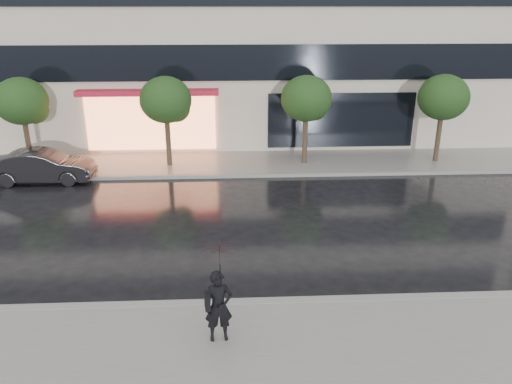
{
  "coord_description": "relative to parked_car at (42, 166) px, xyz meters",
  "views": [
    {
      "loc": [
        -0.22,
        -11.28,
        6.85
      ],
      "look_at": [
        0.49,
        3.03,
        1.4
      ],
      "focal_mm": 35.0,
      "sensor_mm": 36.0,
      "label": 1
    }
  ],
  "objects": [
    {
      "name": "sidewalk_near",
      "position": [
        7.89,
        -11.55,
        -0.6
      ],
      "size": [
        60.0,
        4.5,
        0.12
      ],
      "primitive_type": "cube",
      "color": "slate",
      "rests_on": "ground"
    },
    {
      "name": "tree_mid_east",
      "position": [
        10.95,
        1.73,
        2.26
      ],
      "size": [
        2.2,
        2.2,
        3.99
      ],
      "color": "#33261C",
      "rests_on": "ground"
    },
    {
      "name": "parked_car",
      "position": [
        0.0,
        0.0,
        0.0
      ],
      "size": [
        4.05,
        1.46,
        1.33
      ],
      "primitive_type": "imported",
      "rotation": [
        0.0,
        0.0,
        1.58
      ],
      "color": "black",
      "rests_on": "ground"
    },
    {
      "name": "ground",
      "position": [
        7.89,
        -8.3,
        -0.66
      ],
      "size": [
        120.0,
        120.0,
        0.0
      ],
      "primitive_type": "plane",
      "color": "black",
      "rests_on": "ground"
    },
    {
      "name": "tree_mid_west",
      "position": [
        4.95,
        1.73,
        2.26
      ],
      "size": [
        2.2,
        2.2,
        3.99
      ],
      "color": "#33261C",
      "rests_on": "ground"
    },
    {
      "name": "curb_far",
      "position": [
        7.89,
        0.2,
        -0.59
      ],
      "size": [
        60.0,
        0.25,
        0.14
      ],
      "primitive_type": "cube",
      "color": "gray",
      "rests_on": "ground"
    },
    {
      "name": "curb_near",
      "position": [
        7.89,
        -9.3,
        -0.59
      ],
      "size": [
        60.0,
        0.25,
        0.14
      ],
      "primitive_type": "cube",
      "color": "gray",
      "rests_on": "ground"
    },
    {
      "name": "pedestrian_with_umbrella",
      "position": [
        7.36,
        -10.68,
        0.92
      ],
      "size": [
        0.98,
        1.0,
        2.25
      ],
      "rotation": [
        0.0,
        0.0,
        0.12
      ],
      "color": "black",
      "rests_on": "sidewalk_near"
    },
    {
      "name": "tree_far_west",
      "position": [
        -1.05,
        1.73,
        2.26
      ],
      "size": [
        2.2,
        2.2,
        3.99
      ],
      "color": "#33261C",
      "rests_on": "ground"
    },
    {
      "name": "tree_far_east",
      "position": [
        16.95,
        1.73,
        2.26
      ],
      "size": [
        2.2,
        2.2,
        3.99
      ],
      "color": "#33261C",
      "rests_on": "ground"
    },
    {
      "name": "sidewalk_far",
      "position": [
        7.89,
        1.95,
        -0.6
      ],
      "size": [
        60.0,
        3.5,
        0.12
      ],
      "primitive_type": "cube",
      "color": "slate",
      "rests_on": "ground"
    }
  ]
}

